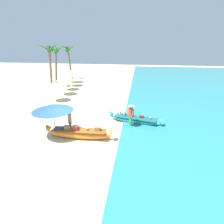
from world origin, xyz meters
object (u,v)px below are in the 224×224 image
object	(u,v)px
patio_umbrella_large	(53,108)
person_vendor_hatted	(131,114)
person_tourist_customer	(70,121)
boat_cyan_midground	(135,120)
palm_tree_leaning_seaward	(49,53)
palm_tree_mid_cluster	(56,54)
palm_tree_tall_inland	(68,51)
boat_orange_foreground	(80,133)

from	to	relation	value
patio_umbrella_large	person_vendor_hatted	bearing A→B (deg)	21.04
person_vendor_hatted	person_tourist_customer	distance (m)	4.08
boat_cyan_midground	palm_tree_leaning_seaward	size ratio (longest dim) A/B	0.73
patio_umbrella_large	person_tourist_customer	bearing A→B (deg)	9.82
person_tourist_customer	boat_cyan_midground	bearing A→B (deg)	30.81
boat_cyan_midground	patio_umbrella_large	bearing A→B (deg)	-152.73
palm_tree_leaning_seaward	palm_tree_mid_cluster	bearing A→B (deg)	96.74
person_tourist_customer	palm_tree_tall_inland	distance (m)	20.01
boat_orange_foreground	boat_cyan_midground	size ratio (longest dim) A/B	1.05
boat_orange_foreground	person_tourist_customer	distance (m)	1.02
person_vendor_hatted	patio_umbrella_large	world-z (taller)	patio_umbrella_large
palm_tree_mid_cluster	patio_umbrella_large	bearing A→B (deg)	-67.02
patio_umbrella_large	palm_tree_mid_cluster	xyz separation A→B (m)	(-6.50, 15.34, 2.26)
palm_tree_leaning_seaward	person_vendor_hatted	bearing A→B (deg)	-45.16
person_tourist_customer	person_vendor_hatted	bearing A→B (deg)	23.69
boat_orange_foreground	palm_tree_mid_cluster	xyz separation A→B (m)	(-8.17, 15.56, 3.77)
person_vendor_hatted	boat_cyan_midground	bearing A→B (deg)	68.37
boat_orange_foreground	palm_tree_leaning_seaward	bearing A→B (deg)	121.23
palm_tree_leaning_seaward	palm_tree_mid_cluster	world-z (taller)	palm_tree_leaning_seaward
patio_umbrella_large	palm_tree_mid_cluster	size ratio (longest dim) A/B	0.48
person_vendor_hatted	palm_tree_mid_cluster	bearing A→B (deg)	129.59
boat_orange_foreground	patio_umbrella_large	distance (m)	2.26
boat_cyan_midground	palm_tree_leaning_seaward	world-z (taller)	palm_tree_leaning_seaward
person_vendor_hatted	patio_umbrella_large	xyz separation A→B (m)	(-4.69, -1.80, 0.86)
boat_orange_foreground	patio_umbrella_large	xyz separation A→B (m)	(-1.67, 0.22, 1.52)
person_vendor_hatted	palm_tree_leaning_seaward	xyz separation A→B (m)	(-10.89, 10.95, 3.36)
palm_tree_mid_cluster	boat_orange_foreground	bearing A→B (deg)	-62.29
person_tourist_customer	palm_tree_mid_cluster	bearing A→B (deg)	116.17
boat_cyan_midground	palm_tree_mid_cluster	bearing A→B (deg)	132.02
person_tourist_customer	palm_tree_leaning_seaward	bearing A→B (deg)	119.60
boat_orange_foreground	person_tourist_customer	xyz separation A→B (m)	(-0.71, 0.38, 0.61)
palm_tree_mid_cluster	person_tourist_customer	bearing A→B (deg)	-63.83
palm_tree_leaning_seaward	patio_umbrella_large	bearing A→B (deg)	-64.08
boat_cyan_midground	palm_tree_mid_cluster	world-z (taller)	palm_tree_mid_cluster
person_tourist_customer	boat_orange_foreground	bearing A→B (deg)	-28.29
boat_cyan_midground	palm_tree_tall_inland	distance (m)	19.87
person_vendor_hatted	patio_umbrella_large	distance (m)	5.10
person_vendor_hatted	patio_umbrella_large	bearing A→B (deg)	-158.96
patio_umbrella_large	palm_tree_tall_inland	size ratio (longest dim) A/B	0.47
boat_cyan_midground	palm_tree_leaning_seaward	distance (m)	15.67
palm_tree_leaning_seaward	palm_tree_mid_cluster	distance (m)	2.61
person_tourist_customer	palm_tree_leaning_seaward	world-z (taller)	palm_tree_leaning_seaward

